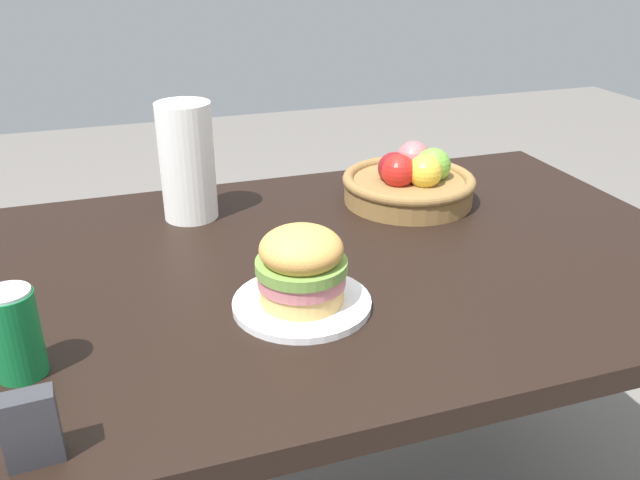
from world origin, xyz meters
TOP-DOWN VIEW (x-y plane):
  - dining_table at (0.00, 0.00)m, footprint 1.40×0.90m
  - plate at (-0.11, -0.15)m, footprint 0.22×0.22m
  - sandwich at (-0.11, -0.15)m, footprint 0.14×0.14m
  - soda_can at (-0.52, -0.20)m, footprint 0.07×0.07m
  - fruit_basket at (0.25, 0.21)m, footprint 0.29×0.29m
  - paper_towel_roll at (-0.22, 0.27)m, footprint 0.11×0.11m
  - napkin_holder at (-0.49, -0.38)m, footprint 0.06×0.03m

SIDE VIEW (x-z plane):
  - dining_table at x=0.00m, z-range 0.27..1.02m
  - plate at x=-0.11m, z-range 0.75..0.76m
  - fruit_basket at x=0.25m, z-range 0.74..0.85m
  - napkin_holder at x=-0.49m, z-range 0.75..0.84m
  - soda_can at x=-0.52m, z-range 0.75..0.88m
  - sandwich at x=-0.11m, z-range 0.76..0.89m
  - paper_towel_roll at x=-0.22m, z-range 0.75..0.99m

